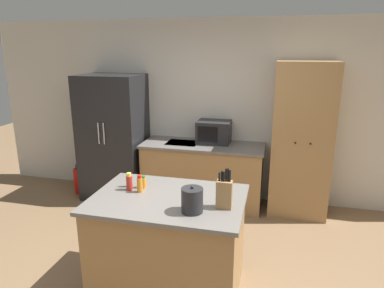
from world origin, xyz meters
name	(u,v)px	position (x,y,z in m)	size (l,w,h in m)	color
wall_back	(221,112)	(0.00, 2.33, 1.30)	(7.20, 0.06, 2.60)	beige
refrigerator	(114,137)	(-1.54, 1.95, 0.92)	(0.88, 0.73, 1.83)	black
back_counter	(203,174)	(-0.20, 1.99, 0.45)	(1.72, 0.67, 0.89)	#9E7547
pantry_cabinet	(301,140)	(1.12, 2.02, 1.02)	(0.75, 0.59, 2.04)	#9E7547
kitchen_island	(169,244)	(-0.11, 0.08, 0.47)	(1.34, 0.93, 0.93)	#9E7547
microwave	(214,132)	(-0.07, 2.10, 1.05)	(0.46, 0.36, 0.31)	#232326
knife_block	(224,193)	(0.40, -0.01, 1.06)	(0.13, 0.08, 0.34)	#9E7547
spice_bottle_tall_dark	(143,182)	(-0.40, 0.23, 0.99)	(0.06, 0.06, 0.12)	orange
spice_bottle_short_red	(129,182)	(-0.50, 0.15, 1.01)	(0.06, 0.06, 0.17)	#B2281E
spice_bottle_amber_oil	(129,180)	(-0.54, 0.22, 0.99)	(0.04, 0.04, 0.13)	#B2281E
spice_bottle_green_herb	(140,184)	(-0.39, 0.13, 1.01)	(0.05, 0.05, 0.16)	orange
kettle	(192,200)	(0.16, -0.14, 1.03)	(0.17, 0.17, 0.22)	#232326
fire_extinguisher	(79,180)	(-2.15, 1.87, 0.21)	(0.14, 0.14, 0.47)	red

